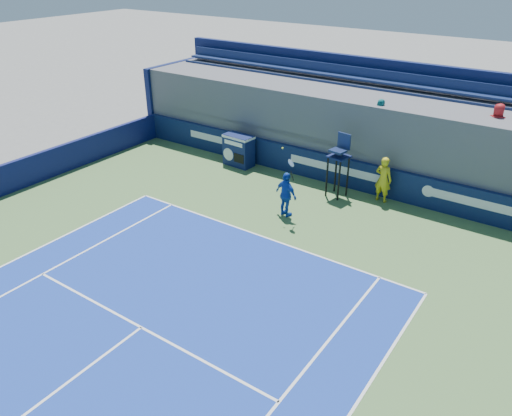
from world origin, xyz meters
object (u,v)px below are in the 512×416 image
Objects in this scene: ball_person at (383,179)px; match_clock at (239,149)px; tennis_player at (286,194)px; umpire_chair at (339,159)px.

match_clock is at bearing 6.46° from ball_person.
ball_person is 3.87m from tennis_player.
umpire_chair reaches higher than match_clock.
umpire_chair is (4.96, -0.33, 0.79)m from match_clock.
ball_person is 6.57m from match_clock.
match_clock is (-6.56, -0.19, -0.16)m from ball_person.
match_clock is at bearing 176.15° from umpire_chair.
umpire_chair is 0.96× the size of tennis_player.
ball_person is 1.80m from umpire_chair.
ball_person reaches higher than match_clock.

